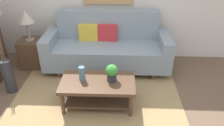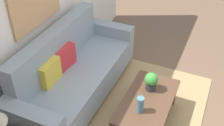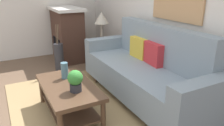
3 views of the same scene
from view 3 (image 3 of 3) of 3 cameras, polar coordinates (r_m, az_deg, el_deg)
ground_plane at (r=3.01m, az=-18.26°, el=-14.10°), size 9.53×9.53×0.00m
wall_back at (r=3.46m, az=15.77°, el=14.44°), size 5.53×0.10×2.70m
area_rug at (r=3.09m, az=-8.97°, el=-12.10°), size 2.67×1.64×0.01m
couch at (r=3.24m, az=8.71°, el=-2.12°), size 2.33×0.84×1.08m
throw_pillow_mustard at (r=3.52m, az=7.03°, el=3.96°), size 0.36×0.12×0.32m
throw_pillow_crimson at (r=3.23m, az=10.72°, el=2.37°), size 0.37×0.15×0.32m
coffee_table at (r=2.89m, az=-11.13°, el=-7.65°), size 1.10×0.60×0.43m
tabletop_vase at (r=3.01m, az=-12.15°, el=-1.90°), size 0.09×0.09×0.22m
potted_plant_tabletop at (r=2.61m, az=-9.46°, el=-4.39°), size 0.18×0.18×0.26m
side_table at (r=4.48m, az=-2.58°, el=2.19°), size 0.44×0.44×0.56m
table_lamp at (r=4.32m, az=-2.73°, el=11.26°), size 0.28×0.28×0.57m
fireplace at (r=5.04m, az=-11.44°, el=7.38°), size 1.02×0.58×1.16m
floor_vase at (r=4.31m, az=-13.47°, el=1.08°), size 0.17×0.17×0.58m
floor_vase_branch_a at (r=4.17m, az=-13.91°, el=7.17°), size 0.03×0.04×0.36m
floor_vase_branch_b at (r=4.20m, az=-13.78°, el=7.27°), size 0.04×0.04×0.36m
floor_vase_branch_c at (r=4.19m, az=-14.24°, el=7.21°), size 0.03×0.03×0.36m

